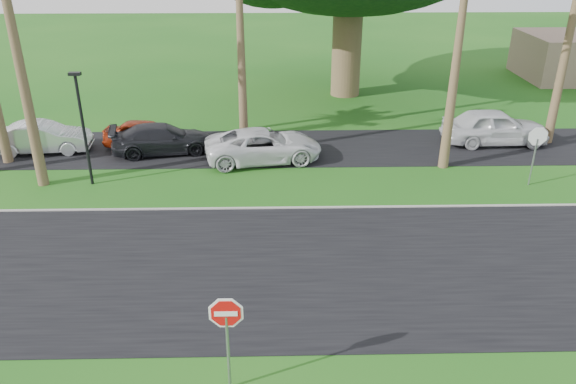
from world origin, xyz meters
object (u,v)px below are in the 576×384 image
(car_dark, at_px, (163,139))
(car_pickup, at_px, (495,127))
(car_minivan, at_px, (264,146))
(stop_sign_near, at_px, (227,325))
(car_silver, at_px, (43,138))
(stop_sign_far, at_px, (536,144))
(car_red, at_px, (146,135))

(car_dark, height_order, car_pickup, car_pickup)
(car_dark, height_order, car_minivan, car_minivan)
(stop_sign_near, relative_size, car_silver, 0.60)
(car_silver, distance_m, car_minivan, 10.42)
(car_dark, xyz_separation_m, car_minivan, (4.72, -1.11, 0.05))
(car_pickup, bearing_deg, car_silver, 90.54)
(stop_sign_far, xyz_separation_m, car_red, (-16.57, 4.64, -1.10))
(stop_sign_near, distance_m, car_silver, 18.09)
(car_silver, distance_m, car_pickup, 21.53)
(stop_sign_near, xyz_separation_m, car_red, (-5.07, 15.64, -1.10))
(car_silver, bearing_deg, stop_sign_near, -152.90)
(car_dark, xyz_separation_m, car_pickup, (15.90, 0.88, 0.17))
(stop_sign_far, height_order, car_pickup, stop_sign_far)
(stop_sign_far, relative_size, car_pickup, 0.52)
(stop_sign_far, distance_m, car_red, 17.24)
(car_red, xyz_separation_m, car_minivan, (5.61, -1.77, 0.05))
(car_red, height_order, car_dark, car_dark)
(stop_sign_near, distance_m, stop_sign_far, 15.91)
(car_minivan, relative_size, car_pickup, 1.04)
(stop_sign_far, relative_size, car_red, 0.66)
(car_dark, distance_m, car_pickup, 15.93)
(stop_sign_far, xyz_separation_m, car_pickup, (0.23, 4.86, -0.92))
(stop_sign_far, bearing_deg, car_dark, -14.26)
(stop_sign_near, distance_m, car_minivan, 13.93)
(car_red, bearing_deg, car_minivan, -101.26)
(car_minivan, bearing_deg, car_dark, 67.60)
(car_minivan, distance_m, car_pickup, 11.36)
(car_silver, relative_size, car_pickup, 0.87)
(stop_sign_far, relative_size, car_minivan, 0.50)
(stop_sign_far, height_order, car_minivan, stop_sign_far)
(car_red, bearing_deg, car_silver, 101.84)
(car_silver, height_order, car_dark, car_silver)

